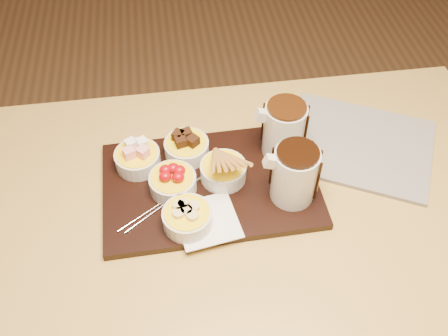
{
  "coord_description": "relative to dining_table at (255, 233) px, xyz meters",
  "views": [
    {
      "loc": [
        -0.16,
        -0.61,
        1.6
      ],
      "look_at": [
        -0.06,
        0.07,
        0.81
      ],
      "focal_mm": 40.0,
      "sensor_mm": 36.0,
      "label": 1
    }
  ],
  "objects": [
    {
      "name": "bowl_marshmallows",
      "position": [
        -0.24,
        0.14,
        0.14
      ],
      "size": [
        0.1,
        0.1,
        0.04
      ],
      "primitive_type": "cylinder",
      "color": "beige",
      "rests_on": "serving_board"
    },
    {
      "name": "newspaper",
      "position": [
        0.27,
        0.14,
        0.1
      ],
      "size": [
        0.42,
        0.39,
        0.01
      ],
      "primitive_type": "cube",
      "rotation": [
        0.0,
        0.0,
        -0.48
      ],
      "color": "beige",
      "rests_on": "dining_table"
    },
    {
      "name": "bowl_strawberries",
      "position": [
        -0.17,
        0.06,
        0.14
      ],
      "size": [
        0.1,
        0.1,
        0.04
      ],
      "primitive_type": "cylinder",
      "color": "beige",
      "rests_on": "serving_board"
    },
    {
      "name": "dining_table",
      "position": [
        0.0,
        0.0,
        0.0
      ],
      "size": [
        1.2,
        0.8,
        0.75
      ],
      "color": "#B49343",
      "rests_on": "ground"
    },
    {
      "name": "fondue_skewers",
      "position": [
        -0.18,
        0.03,
        0.12
      ],
      "size": [
        0.17,
        0.23,
        0.01
      ],
      "primitive_type": null,
      "rotation": [
        0.0,
        0.0,
        -0.99
      ],
      "color": "silver",
      "rests_on": "serving_board"
    },
    {
      "name": "bowl_cake",
      "position": [
        -0.13,
        0.16,
        0.14
      ],
      "size": [
        0.1,
        0.1,
        0.04
      ],
      "primitive_type": "cylinder",
      "color": "beige",
      "rests_on": "serving_board"
    },
    {
      "name": "bowl_biscotti",
      "position": [
        -0.06,
        0.08,
        0.14
      ],
      "size": [
        0.1,
        0.1,
        0.04
      ],
      "primitive_type": "cylinder",
      "color": "beige",
      "rests_on": "serving_board"
    },
    {
      "name": "bowl_bananas",
      "position": [
        -0.15,
        -0.03,
        0.14
      ],
      "size": [
        0.1,
        0.1,
        0.04
      ],
      "primitive_type": "cylinder",
      "color": "beige",
      "rests_on": "serving_board"
    },
    {
      "name": "pitcher_milk_chocolate",
      "position": [
        0.08,
        0.14,
        0.18
      ],
      "size": [
        0.09,
        0.09,
        0.13
      ],
      "primitive_type": "cylinder",
      "rotation": [
        0.0,
        0.0,
        0.02
      ],
      "color": "silver",
      "rests_on": "serving_board"
    },
    {
      "name": "serving_board",
      "position": [
        -0.09,
        0.07,
        0.11
      ],
      "size": [
        0.47,
        0.31,
        0.02
      ],
      "primitive_type": "cube",
      "rotation": [
        0.0,
        0.0,
        0.02
      ],
      "color": "black",
      "rests_on": "dining_table"
    },
    {
      "name": "pitcher_dark_chocolate",
      "position": [
        0.07,
        0.01,
        0.18
      ],
      "size": [
        0.09,
        0.09,
        0.13
      ],
      "primitive_type": "cylinder",
      "rotation": [
        0.0,
        0.0,
        0.02
      ],
      "color": "silver",
      "rests_on": "serving_board"
    },
    {
      "name": "napkin",
      "position": [
        -0.11,
        -0.03,
        0.12
      ],
      "size": [
        0.14,
        0.14,
        0.0
      ],
      "primitive_type": "cube",
      "rotation": [
        0.0,
        0.0,
        0.16
      ],
      "color": "white",
      "rests_on": "serving_board"
    }
  ]
}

